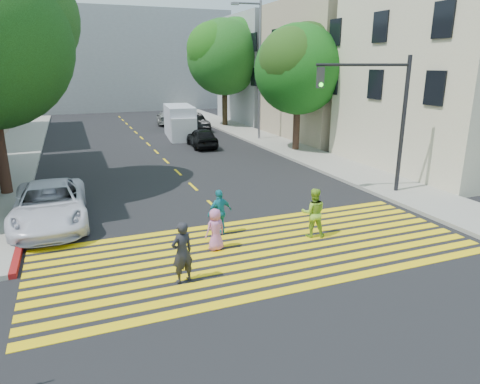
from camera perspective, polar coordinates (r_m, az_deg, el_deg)
ground at (r=12.24m, az=5.24°, el=-10.06°), size 120.00×120.00×0.00m
sidewalk_left at (r=32.37m, az=-27.48°, el=5.12°), size 3.00×40.00×0.15m
sidewalk_right at (r=28.70m, az=7.05°, el=5.62°), size 3.00×60.00×0.15m
curb_red at (r=16.73m, az=-26.78°, el=-4.08°), size 0.20×8.00×0.16m
crosswalk at (r=13.27m, az=2.76°, el=-7.77°), size 13.40×5.30×0.01m
lane_line at (r=33.07m, az=-12.58°, el=6.67°), size 0.12×34.40×0.01m
building_right_cream at (r=26.75m, az=27.80°, el=13.73°), size 10.00×10.00×10.00m
building_right_tan at (r=35.02m, az=13.85°, el=15.35°), size 10.00×10.00×10.00m
building_right_grey at (r=44.49m, az=5.43°, el=15.91°), size 10.00×10.00×10.00m
backdrop_block at (r=57.95m, az=-17.28°, el=16.40°), size 30.00×8.00×12.00m
tree_right_near at (r=28.15m, az=7.88°, el=16.48°), size 7.21×7.16×8.12m
tree_right_far at (r=39.89m, az=-2.02°, el=18.03°), size 7.76×7.41×9.60m
pedestrian_man at (r=11.23m, az=-7.72°, el=-7.99°), size 0.70×0.55×1.66m
pedestrian_woman at (r=14.23m, az=9.76°, el=-2.74°), size 0.98×0.88×1.65m
pedestrian_child at (r=13.09m, az=-3.31°, el=-5.02°), size 0.73×0.56×1.32m
pedestrian_extra at (r=14.20m, az=-2.72°, el=-2.73°), size 0.98×0.60×1.56m
white_sedan at (r=16.53m, az=-24.03°, el=-1.56°), size 2.49×5.31×1.47m
dark_car_near at (r=29.78m, az=-5.10°, el=7.24°), size 1.80×4.02×1.34m
silver_car at (r=41.97m, az=-9.84°, el=9.70°), size 2.33×4.44×1.23m
dark_car_parked at (r=37.73m, az=-6.25°, el=9.26°), size 1.99×4.54×1.45m
white_van at (r=33.91m, az=-7.99°, el=9.12°), size 2.49×5.37×2.45m
traffic_signal at (r=19.01m, az=18.19°, el=10.73°), size 3.92×1.17×5.87m
street_lamp at (r=32.10m, az=2.31°, el=16.81°), size 2.21×0.48×9.76m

